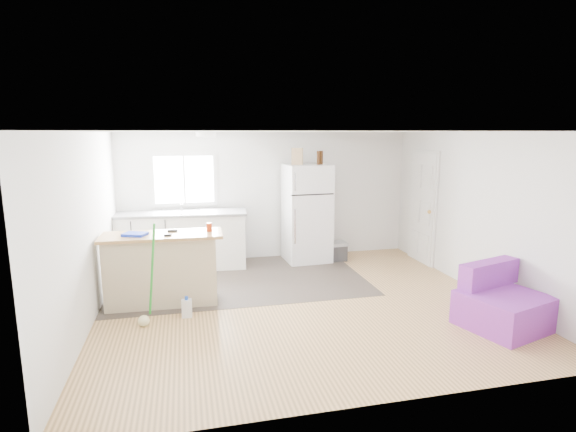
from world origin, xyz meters
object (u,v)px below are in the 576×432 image
object	(u,v)px
cooler	(334,251)
mop	(146,307)
cleaner_jug	(187,308)
bottle_right	(321,158)
cardboard_box	(297,156)
kitchen_cabinets	(183,239)
purple_seat	(501,305)
blue_tray	(135,234)
bottle_left	(319,158)
red_cup	(209,227)
peninsula	(162,269)
refrigerator	(307,213)

from	to	relation	value
cooler	mop	bearing A→B (deg)	-147.80
cooler	cleaner_jug	xyz separation A→B (m)	(-2.74, -2.10, -0.06)
bottle_right	cardboard_box	bearing A→B (deg)	174.36
kitchen_cabinets	cleaner_jug	world-z (taller)	kitchen_cabinets
purple_seat	blue_tray	xyz separation A→B (m)	(-4.47, 1.71, 0.75)
cooler	cleaner_jug	world-z (taller)	cooler
kitchen_cabinets	purple_seat	distance (m)	5.18
blue_tray	bottle_left	bearing A→B (deg)	27.19
mop	cardboard_box	xyz separation A→B (m)	(2.55, 2.35, 1.73)
red_cup	bottle_left	xyz separation A→B (m)	(2.08, 1.54, 0.87)
peninsula	kitchen_cabinets	bearing A→B (deg)	82.02
refrigerator	bottle_right	distance (m)	1.06
refrigerator	bottle_right	world-z (taller)	bottle_right
refrigerator	cooler	world-z (taller)	refrigerator
peninsula	refrigerator	xyz separation A→B (m)	(2.56, 1.67, 0.40)
refrigerator	red_cup	xyz separation A→B (m)	(-1.89, -1.65, 0.16)
blue_tray	bottle_right	distance (m)	3.66
bottle_left	bottle_right	bearing A→B (deg)	41.33
cooler	kitchen_cabinets	bearing A→B (deg)	173.92
kitchen_cabinets	purple_seat	xyz separation A→B (m)	(3.86, -3.45, -0.24)
peninsula	cardboard_box	distance (m)	3.24
cooler	mop	xyz separation A→B (m)	(-3.24, -2.22, 0.05)
bottle_left	bottle_right	world-z (taller)	same
cooler	purple_seat	world-z (taller)	purple_seat
purple_seat	red_cup	distance (m)	3.97
bottle_left	kitchen_cabinets	bearing A→B (deg)	176.39
cardboard_box	bottle_left	distance (m)	0.39
peninsula	refrigerator	size ratio (longest dim) A/B	0.91
cleaner_jug	cardboard_box	size ratio (longest dim) A/B	0.95
peninsula	cooler	xyz separation A→B (m)	(3.06, 1.53, -0.33)
peninsula	cardboard_box	xyz separation A→B (m)	(2.37, 1.66, 1.45)
cleaner_jug	bottle_left	xyz separation A→B (m)	(2.43, 2.13, 1.81)
mop	bottle_left	size ratio (longest dim) A/B	5.25
kitchen_cabinets	cleaner_jug	xyz separation A→B (m)	(0.03, -2.29, -0.39)
purple_seat	cardboard_box	xyz separation A→B (m)	(-1.77, 3.39, 1.69)
cooler	cleaner_jug	distance (m)	3.46
red_cup	bottle_left	bearing A→B (deg)	36.56
blue_tray	cleaner_jug	bearing A→B (deg)	-40.54
cooler	bottle_left	bearing A→B (deg)	172.15
kitchen_cabinets	peninsula	xyz separation A→B (m)	(-0.29, -1.71, -0.00)
purple_seat	mop	world-z (taller)	mop
bottle_left	red_cup	bearing A→B (deg)	-143.44
peninsula	cooler	bearing A→B (deg)	28.03
peninsula	bottle_right	xyz separation A→B (m)	(2.81, 1.61, 1.43)
kitchen_cabinets	mop	distance (m)	2.47
kitchen_cabinets	red_cup	distance (m)	1.82
cardboard_box	purple_seat	bearing A→B (deg)	-62.39
red_cup	cardboard_box	world-z (taller)	cardboard_box
cardboard_box	blue_tray	bearing A→B (deg)	-148.12
cooler	blue_tray	size ratio (longest dim) A/B	1.58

